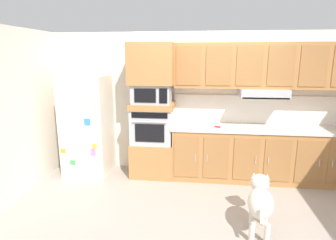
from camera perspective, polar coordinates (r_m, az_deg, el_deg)
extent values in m
plane|color=#9E9389|center=(4.47, 7.14, -15.04)|extent=(9.60, 9.60, 0.00)
cube|color=silver|center=(5.14, 7.51, 3.36)|extent=(6.20, 0.12, 2.50)
cube|color=silver|center=(4.89, -27.33, 1.55)|extent=(0.12, 7.10, 2.50)
cube|color=silver|center=(5.20, -15.99, -1.09)|extent=(0.76, 0.70, 1.76)
cylinder|color=silver|center=(4.72, -14.09, -1.11)|extent=(0.02, 0.02, 1.10)
cube|color=pink|center=(4.90, -14.92, -6.31)|extent=(0.09, 0.01, 0.13)
cube|color=green|center=(5.11, -18.72, -8.16)|extent=(0.09, 0.01, 0.08)
cube|color=orange|center=(5.12, -20.47, -5.88)|extent=(0.08, 0.01, 0.08)
cube|color=#337FDB|center=(4.79, -16.05, -0.39)|extent=(0.11, 0.01, 0.12)
cube|color=gold|center=(4.86, -14.67, -5.16)|extent=(0.07, 0.01, 0.08)
cube|color=#A8703D|center=(5.11, -3.04, -7.66)|extent=(0.74, 0.62, 0.60)
cube|color=#A8AAAF|center=(4.93, -3.12, -1.11)|extent=(0.70, 0.58, 0.60)
cube|color=black|center=(4.66, -3.74, -2.69)|extent=(0.49, 0.01, 0.30)
cube|color=black|center=(4.59, -3.79, 0.92)|extent=(0.59, 0.01, 0.09)
cylinder|color=#A8AAAF|center=(4.59, -3.83, -0.42)|extent=(0.56, 0.02, 0.02)
cube|color=#A8703D|center=(4.86, -3.17, 2.90)|extent=(0.74, 0.62, 0.10)
cube|color=#A8AAAF|center=(4.83, -3.20, 5.36)|extent=(0.64, 0.53, 0.32)
cube|color=black|center=(4.57, -4.67, 4.93)|extent=(0.35, 0.01, 0.22)
cube|color=black|center=(4.52, -0.98, 4.88)|extent=(0.13, 0.01, 0.24)
cube|color=#A8703D|center=(4.79, -3.28, 11.31)|extent=(0.74, 0.62, 0.68)
cube|color=#A8703D|center=(5.08, 17.76, -6.69)|extent=(2.90, 0.60, 0.88)
cube|color=#9A6738|center=(4.70, 3.72, -7.46)|extent=(0.41, 0.01, 0.70)
cylinder|color=#BCBCC1|center=(4.68, 5.50, -7.58)|extent=(0.01, 0.01, 0.12)
cube|color=#9A6738|center=(4.70, 9.67, -7.61)|extent=(0.41, 0.01, 0.70)
cylinder|color=#BCBCC1|center=(4.68, 7.89, -7.64)|extent=(0.01, 0.01, 0.12)
cube|color=#9A6738|center=(4.75, 15.56, -7.69)|extent=(0.41, 0.01, 0.70)
cylinder|color=#BCBCC1|center=(4.76, 17.33, -7.76)|extent=(0.01, 0.01, 0.12)
cube|color=#9A6738|center=(4.85, 21.26, -7.68)|extent=(0.41, 0.01, 0.70)
cylinder|color=#BCBCC1|center=(4.80, 19.62, -7.75)|extent=(0.01, 0.01, 0.12)
cube|color=#9A6738|center=(5.00, 26.69, -7.61)|extent=(0.41, 0.01, 0.70)
cylinder|color=#BCBCC1|center=(5.03, 28.31, -7.63)|extent=(0.01, 0.01, 0.12)
cylinder|color=#BCBCC1|center=(5.11, 30.35, -7.58)|extent=(0.01, 0.01, 0.12)
cube|color=beige|center=(4.96, 18.12, -1.66)|extent=(2.94, 0.64, 0.04)
cube|color=white|center=(5.18, 17.73, 2.02)|extent=(2.94, 0.02, 0.50)
cube|color=#A8703D|center=(4.94, 18.66, 10.37)|extent=(2.90, 0.34, 0.74)
cube|color=#A8AAAF|center=(4.91, 18.68, 5.19)|extent=(0.76, 0.48, 0.14)
cube|color=black|center=(4.70, 19.16, 4.18)|extent=(0.72, 0.04, 0.02)
cube|color=#9A6738|center=(4.67, 4.17, 10.89)|extent=(0.41, 0.01, 0.63)
cube|color=#9A6738|center=(4.68, 10.21, 10.73)|extent=(0.41, 0.01, 0.63)
cube|color=#9A6738|center=(4.73, 16.17, 10.45)|extent=(0.41, 0.01, 0.63)
cube|color=#9A6738|center=(4.83, 21.94, 10.08)|extent=(0.41, 0.01, 0.63)
cube|color=#9A6738|center=(4.97, 27.40, 9.63)|extent=(0.41, 0.01, 0.63)
cylinder|color=red|center=(4.77, 9.97, -1.34)|extent=(0.10, 0.06, 0.03)
cylinder|color=silver|center=(4.87, 10.38, -1.06)|extent=(0.11, 0.05, 0.01)
ellipsoid|color=beige|center=(3.62, 18.20, -15.67)|extent=(0.38, 0.59, 0.30)
sphere|color=beige|center=(3.92, 18.10, -12.03)|extent=(0.24, 0.24, 0.24)
ellipsoid|color=gray|center=(4.04, 18.02, -11.62)|extent=(0.11, 0.15, 0.08)
cone|color=beige|center=(3.86, 16.98, -10.65)|extent=(0.07, 0.07, 0.07)
cone|color=beige|center=(3.87, 19.44, -10.77)|extent=(0.07, 0.07, 0.07)
cylinder|color=beige|center=(3.30, 18.45, -18.04)|extent=(0.07, 0.17, 0.14)
cylinder|color=beige|center=(3.91, 16.56, -17.81)|extent=(0.07, 0.07, 0.25)
cylinder|color=beige|center=(3.92, 19.07, -17.91)|extent=(0.07, 0.07, 0.25)
cylinder|color=beige|center=(3.59, 16.60, -20.88)|extent=(0.07, 0.07, 0.25)
cylinder|color=beige|center=(3.60, 19.38, -20.98)|extent=(0.07, 0.07, 0.25)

